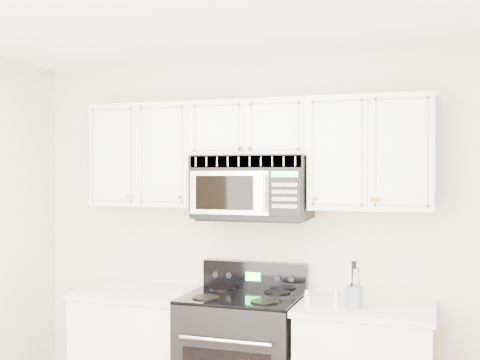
% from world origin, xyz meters
% --- Properties ---
extents(room, '(3.51, 3.51, 2.61)m').
position_xyz_m(room, '(0.00, 0.00, 1.30)').
color(room, brown).
rests_on(room, ground).
extents(base_cabinet_left, '(0.86, 0.65, 0.92)m').
position_xyz_m(base_cabinet_left, '(-0.80, 1.44, 0.43)').
color(base_cabinet_left, white).
rests_on(base_cabinet_left, ground).
extents(upper_cabinets, '(2.44, 0.37, 0.75)m').
position_xyz_m(upper_cabinets, '(-0.00, 1.58, 1.93)').
color(upper_cabinets, white).
rests_on(upper_cabinets, ground).
extents(microwave, '(0.79, 0.45, 0.44)m').
position_xyz_m(microwave, '(0.01, 1.55, 1.67)').
color(microwave, black).
rests_on(microwave, ground).
extents(utensil_crock, '(0.11, 0.11, 0.29)m').
position_xyz_m(utensil_crock, '(0.74, 1.36, 0.99)').
color(utensil_crock, slate).
rests_on(utensil_crock, base_cabinet_right).
extents(shaker_salt, '(0.04, 0.04, 0.10)m').
position_xyz_m(shaker_salt, '(0.45, 1.31, 0.97)').
color(shaker_salt, silver).
rests_on(shaker_salt, base_cabinet_right).
extents(shaker_pepper, '(0.04, 0.04, 0.10)m').
position_xyz_m(shaker_pepper, '(0.63, 1.32, 0.97)').
color(shaker_pepper, silver).
rests_on(shaker_pepper, base_cabinet_right).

